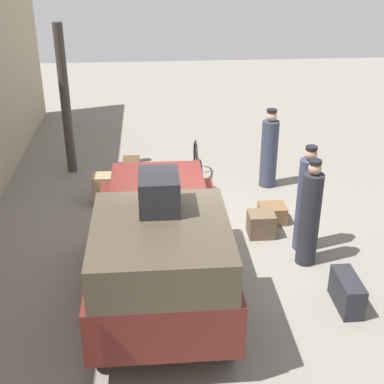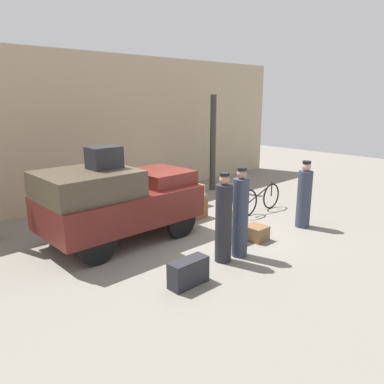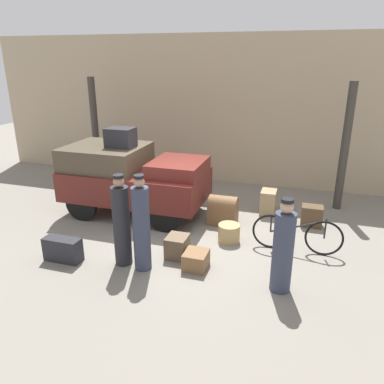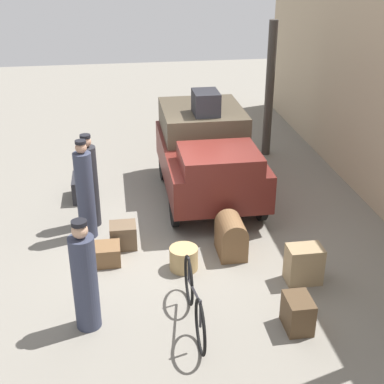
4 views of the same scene
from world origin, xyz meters
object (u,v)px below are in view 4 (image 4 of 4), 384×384
Objects in this scene: bicycle at (194,302)px; porter_standing_middle at (85,280)px; trunk_umber_medium at (80,187)px; suitcase_tan_flat at (106,254)px; trunk_large_brown at (123,235)px; truck at (207,152)px; trunk_barrel_dark at (231,236)px; trunk_on_truck_roof at (206,103)px; porter_carrying_trunk at (85,193)px; porter_with_bicycle at (89,184)px; suitcase_black_upright at (304,264)px; trunk_wicker_pale at (298,313)px; wicker_basket at (184,258)px.

porter_standing_middle is (-0.19, -1.48, 0.39)m from bicycle.
suitcase_tan_flat is at bearing 11.36° from trunk_umber_medium.
suitcase_tan_flat is (0.49, -0.31, -0.05)m from trunk_large_brown.
truck is 4.28m from bicycle.
truck is 4.62m from porter_standing_middle.
trunk_barrel_dark is (-1.76, 0.91, -0.03)m from bicycle.
trunk_on_truck_roof is (-0.25, 0.00, 0.98)m from truck.
porter_carrying_trunk is at bearing -60.54° from truck.
trunk_on_truck_roof reaches higher than porter_with_bicycle.
trunk_large_brown is 3.18m from suitcase_black_upright.
porter_standing_middle is at bearing -29.68° from trunk_on_truck_roof.
suitcase_black_upright is at bearing 100.08° from porter_standing_middle.
porter_with_bicycle reaches higher than truck.
bicycle is 2.05m from suitcase_black_upright.
porter_carrying_trunk is 4.30m from trunk_wicker_pale.
wicker_basket is (2.72, -0.87, -0.78)m from truck.
wicker_basket is 1.02× the size of trunk_large_brown.
trunk_wicker_pale is (2.57, 2.35, 0.03)m from trunk_large_brown.
trunk_wicker_pale is (3.05, 2.97, -0.62)m from porter_carrying_trunk.
porter_with_bicycle is 2.70× the size of trunk_on_truck_roof.
bicycle is 1.01× the size of porter_with_bicycle.
trunk_large_brown is 0.66× the size of trunk_barrel_dark.
porter_with_bicycle is 1.36m from trunk_umber_medium.
porter_carrying_trunk is 2.99× the size of suitcase_black_upright.
suitcase_tan_flat is (2.59, 0.52, -0.07)m from trunk_umber_medium.
trunk_large_brown is at bearing 21.58° from trunk_umber_medium.
bicycle is 1.08× the size of porter_standing_middle.
trunk_umber_medium is at bearing -168.64° from suitcase_tan_flat.
trunk_barrel_dark reaches higher than trunk_large_brown.
trunk_large_brown is at bearing -131.50° from wicker_basket.
trunk_on_truck_roof reaches higher than trunk_umber_medium.
porter_carrying_trunk is at bearing -178.56° from porter_standing_middle.
porter_with_bicycle reaches higher than suitcase_black_upright.
porter_carrying_trunk reaches higher than truck.
porter_carrying_trunk is 1.23m from suitcase_tan_flat.
porter_carrying_trunk is 3.99m from suitcase_black_upright.
porter_with_bicycle is at bearing 172.19° from porter_carrying_trunk.
bicycle is at bearing 21.85° from trunk_umber_medium.
trunk_barrel_dark is at bearing -134.99° from suitcase_black_upright.
porter_carrying_trunk is at bearing -127.35° from trunk_large_brown.
porter_with_bicycle is at bearing -179.92° from porter_standing_middle.
trunk_umber_medium reaches higher than trunk_large_brown.
truck is 2.58m from porter_with_bicycle.
trunk_barrel_dark is 1.13× the size of suitcase_black_upright.
truck is 7.56× the size of trunk_large_brown.
porter_carrying_trunk is 1.02m from trunk_large_brown.
truck reaches higher than suitcase_black_upright.
trunk_barrel_dark is at bearing 111.15° from wicker_basket.
trunk_large_brown is 0.62× the size of trunk_umber_medium.
truck is 2.46m from trunk_barrel_dark.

